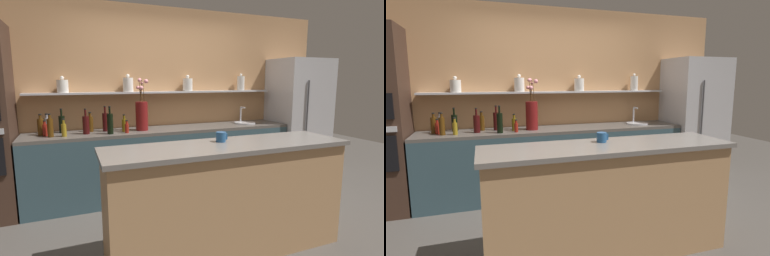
# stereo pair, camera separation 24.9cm
# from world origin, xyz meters

# --- Properties ---
(ground_plane) EXTENTS (12.00, 12.00, 0.00)m
(ground_plane) POSITION_xyz_m (0.00, 0.00, 0.00)
(ground_plane) COLOR #4C4742
(back_wall_unit) EXTENTS (5.20, 0.28, 2.60)m
(back_wall_unit) POSITION_xyz_m (-0.00, 1.60, 1.30)
(back_wall_unit) COLOR tan
(back_wall_unit) RESTS_ON ground_plane
(back_counter_unit) EXTENTS (3.61, 0.62, 0.92)m
(back_counter_unit) POSITION_xyz_m (-0.07, 1.24, 0.46)
(back_counter_unit) COLOR #334C56
(back_counter_unit) RESTS_ON ground_plane
(island_counter) EXTENTS (2.23, 0.61, 1.02)m
(island_counter) POSITION_xyz_m (0.00, -0.39, 0.51)
(island_counter) COLOR tan
(island_counter) RESTS_ON ground_plane
(refrigerator) EXTENTS (0.85, 0.73, 1.91)m
(refrigerator) POSITION_xyz_m (2.18, 1.20, 0.95)
(refrigerator) COLOR #B7B7BC
(refrigerator) RESTS_ON ground_plane
(flower_vase) EXTENTS (0.17, 0.16, 0.68)m
(flower_vase) POSITION_xyz_m (-0.41, 1.21, 1.14)
(flower_vase) COLOR maroon
(flower_vase) RESTS_ON back_counter_unit
(sink_fixture) EXTENTS (0.33, 0.33, 0.25)m
(sink_fixture) POSITION_xyz_m (1.19, 1.25, 0.94)
(sink_fixture) COLOR #B7B7BC
(sink_fixture) RESTS_ON back_counter_unit
(bottle_spirit_0) EXTENTS (0.08, 0.08, 0.26)m
(bottle_spirit_0) POSITION_xyz_m (-1.62, 1.31, 1.03)
(bottle_spirit_0) COLOR #4C2D0C
(bottle_spirit_0) RESTS_ON back_counter_unit
(bottle_sauce_1) EXTENTS (0.05, 0.05, 0.16)m
(bottle_sauce_1) POSITION_xyz_m (-0.64, 1.08, 0.99)
(bottle_sauce_1) COLOR maroon
(bottle_sauce_1) RESTS_ON back_counter_unit
(bottle_sauce_2) EXTENTS (0.05, 0.05, 0.19)m
(bottle_sauce_2) POSITION_xyz_m (-1.57, 1.23, 1.00)
(bottle_sauce_2) COLOR maroon
(bottle_sauce_2) RESTS_ON back_counter_unit
(bottle_spirit_3) EXTENTS (0.07, 0.07, 0.27)m
(bottle_spirit_3) POSITION_xyz_m (-1.51, 1.14, 1.04)
(bottle_spirit_3) COLOR #4C2D0C
(bottle_spirit_3) RESTS_ON back_counter_unit
(bottle_wine_4) EXTENTS (0.07, 0.07, 0.35)m
(bottle_wine_4) POSITION_xyz_m (-0.84, 1.08, 1.05)
(bottle_wine_4) COLOR black
(bottle_wine_4) RESTS_ON back_counter_unit
(bottle_oil_5) EXTENTS (0.06, 0.06, 0.21)m
(bottle_oil_5) POSITION_xyz_m (-1.36, 1.12, 1.00)
(bottle_oil_5) COLOR olive
(bottle_oil_5) RESTS_ON back_counter_unit
(bottle_wine_6) EXTENTS (0.07, 0.07, 0.31)m
(bottle_wine_6) POSITION_xyz_m (-1.39, 1.40, 1.03)
(bottle_wine_6) COLOR black
(bottle_wine_6) RESTS_ON back_counter_unit
(bottle_wine_7) EXTENTS (0.08, 0.08, 0.33)m
(bottle_wine_7) POSITION_xyz_m (-0.87, 1.31, 1.04)
(bottle_wine_7) COLOR #380C0C
(bottle_wine_7) RESTS_ON back_counter_unit
(bottle_spirit_8) EXTENTS (0.07, 0.07, 0.25)m
(bottle_spirit_8) POSITION_xyz_m (-1.05, 1.35, 1.02)
(bottle_spirit_8) COLOR #4C2D0C
(bottle_spirit_8) RESTS_ON back_counter_unit
(bottle_wine_9) EXTENTS (0.08, 0.08, 0.31)m
(bottle_wine_9) POSITION_xyz_m (-1.11, 1.19, 1.04)
(bottle_wine_9) COLOR #380C0C
(bottle_wine_9) RESTS_ON back_counter_unit
(bottle_oil_10) EXTENTS (0.06, 0.06, 0.22)m
(bottle_oil_10) POSITION_xyz_m (-0.65, 1.19, 1.01)
(bottle_oil_10) COLOR brown
(bottle_oil_10) RESTS_ON back_counter_unit
(bottle_spirit_11) EXTENTS (0.06, 0.06, 0.25)m
(bottle_spirit_11) POSITION_xyz_m (-1.56, 1.40, 1.03)
(bottle_spirit_11) COLOR gray
(bottle_spirit_11) RESTS_ON back_counter_unit
(coffee_mug) EXTENTS (0.11, 0.09, 0.09)m
(coffee_mug) POSITION_xyz_m (-0.02, -0.28, 1.06)
(coffee_mug) COLOR #235184
(coffee_mug) RESTS_ON island_counter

